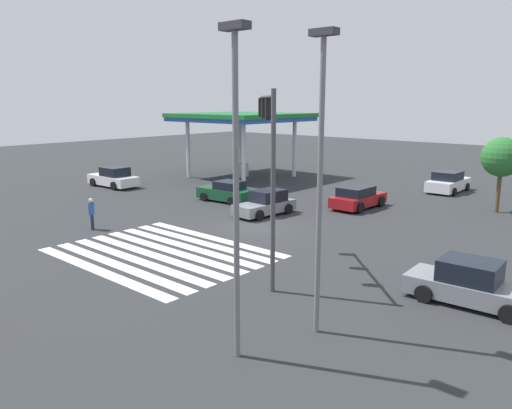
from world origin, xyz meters
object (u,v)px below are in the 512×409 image
car_4 (358,198)px  car_0 (227,192)px  car_3 (114,178)px  tree_corner_a (502,157)px  car_1 (448,182)px  pedestrian (92,212)px  traffic_signal_mast (268,141)px  street_light_pole_b (236,169)px  street_light_pole_a (321,161)px  car_6 (266,204)px  car_2 (472,285)px

car_4 → car_0: bearing=117.7°
car_3 → tree_corner_a: size_ratio=1.01×
car_0 → car_1: car_1 is taller
car_1 → pedestrian: 26.58m
traffic_signal_mast → street_light_pole_b: bearing=168.0°
car_4 → pedestrian: (-8.07, -14.57, 0.29)m
car_1 → car_4: size_ratio=1.06×
traffic_signal_mast → street_light_pole_a: size_ratio=0.83×
car_6 → street_light_pole_a: street_light_pole_a is taller
car_2 → tree_corner_a: 16.77m
car_1 → car_6: bearing=160.0°
car_1 → street_light_pole_a: bearing=-167.7°
car_4 → street_light_pole_a: bearing=-153.0°
car_2 → street_light_pole_b: street_light_pole_b is taller
car_2 → pedestrian: pedestrian is taller
pedestrian → street_light_pole_b: street_light_pole_b is taller
car_4 → car_1: bearing=-11.7°
street_light_pole_a → tree_corner_a: size_ratio=1.87×
car_2 → street_light_pole_b: (-3.60, -8.03, 4.54)m
car_4 → pedestrian: pedestrian is taller
street_light_pole_b → tree_corner_a: 24.19m
car_4 → tree_corner_a: bearing=-56.0°
car_0 → car_3: size_ratio=0.89×
car_1 → street_light_pole_a: street_light_pole_a is taller
pedestrian → street_light_pole_b: size_ratio=0.20×
car_1 → street_light_pole_a: (6.07, -26.63, 4.52)m
car_0 → street_light_pole_a: bearing=138.8°
car_4 → car_2: bearing=-135.0°
car_1 → car_4: car_1 is taller
traffic_signal_mast → car_2: size_ratio=1.63×
traffic_signal_mast → car_0: traffic_signal_mast is taller
car_0 → car_4: bearing=-156.6°
car_3 → pedestrian: bearing=141.1°
car_0 → tree_corner_a: tree_corner_a is taller
street_light_pole_b → tree_corner_a: street_light_pole_b is taller
car_1 → car_2: size_ratio=1.02×
pedestrian → street_light_pole_a: (16.32, -2.10, 4.27)m
car_1 → tree_corner_a: tree_corner_a is taller
car_6 → tree_corner_a: 14.99m
traffic_signal_mast → car_3: traffic_signal_mast is taller
car_4 → car_6: bearing=149.8°
car_2 → car_4: 15.83m
car_6 → street_light_pole_a: 16.69m
car_0 → car_4: size_ratio=0.97×
pedestrian → car_6: bearing=16.6°
car_3 → tree_corner_a: (26.54, 10.72, 2.75)m
car_0 → tree_corner_a: (15.31, 8.87, 2.83)m
car_1 → car_6: (-5.46, -15.45, -0.04)m
car_0 → car_3: (-11.23, -1.85, 0.08)m
car_3 → street_light_pole_a: size_ratio=0.54×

